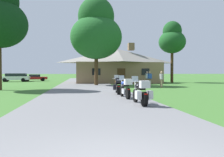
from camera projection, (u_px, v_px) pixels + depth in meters
ground_plane at (86, 88)px, 23.01m from camera, size 500.00×500.00×0.00m
asphalt_driveway at (87, 89)px, 21.03m from camera, size 6.40×80.00×0.06m
motorcycle_black_nearest_to_camera at (141, 93)px, 10.40m from camera, size 0.74×2.08×1.30m
motorcycle_blue_second_in_row at (125, 88)px, 13.22m from camera, size 0.66×2.08×1.30m
motorcycle_orange_farthest_in_row at (118, 86)px, 15.79m from camera, size 0.79×2.08×1.30m
stone_lodge at (117, 65)px, 34.58m from camera, size 12.80×7.75×6.03m
bystander_white_shirt_near_lodge at (147, 77)px, 27.45m from camera, size 0.44×0.40×1.69m
bystander_blue_shirt_beside_signpost at (150, 78)px, 26.11m from camera, size 0.54×0.28×1.67m
bystander_gray_shirt_by_tree at (161, 79)px, 22.91m from camera, size 0.30×0.54×1.67m
tree_right_of_lodge at (172, 39)px, 35.38m from camera, size 4.13×4.13×9.48m
tree_by_lodge_front at (96, 31)px, 27.00m from camera, size 6.09×6.09×10.44m
parked_white_suv_far_left at (15, 77)px, 38.49m from camera, size 4.71×2.14×1.40m
parked_red_sedan_far_left at (35, 78)px, 41.40m from camera, size 4.53×2.84×1.20m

